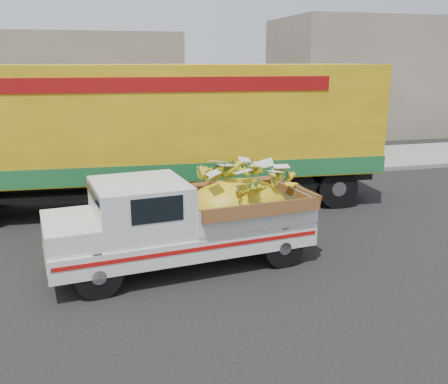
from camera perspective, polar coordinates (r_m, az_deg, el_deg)
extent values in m
plane|color=black|center=(9.93, 3.55, -8.38)|extent=(100.00, 100.00, 0.00)
cube|color=gray|center=(16.35, -4.32, 1.26)|extent=(60.00, 0.25, 0.15)
cube|color=gray|center=(18.36, -5.58, 2.73)|extent=(60.00, 4.00, 0.14)
cube|color=gray|center=(29.91, 19.81, 12.29)|extent=(14.00, 6.00, 6.00)
cylinder|color=black|center=(8.78, -14.18, -9.19)|extent=(0.83, 0.33, 0.81)
cylinder|color=black|center=(10.22, -15.45, -5.79)|extent=(0.83, 0.33, 0.81)
cylinder|color=black|center=(9.80, 6.70, -6.22)|extent=(0.83, 0.33, 0.81)
cylinder|color=black|center=(11.11, 2.86, -3.57)|extent=(0.83, 0.33, 0.81)
cube|color=silver|center=(9.75, -4.93, -5.13)|extent=(5.19, 2.39, 0.42)
cube|color=#A50F0C|center=(8.91, -3.19, -6.59)|extent=(4.88, 0.59, 0.07)
cube|color=silver|center=(9.42, -19.49, -7.43)|extent=(0.32, 1.78, 0.15)
cube|color=silver|center=(9.26, -17.23, -4.23)|extent=(1.10, 1.80, 0.38)
cube|color=silver|center=(9.35, -9.55, -1.73)|extent=(1.85, 1.92, 0.96)
cube|color=black|center=(8.50, -7.60, -2.06)|extent=(0.90, 0.12, 0.45)
cube|color=silver|center=(10.02, 2.01, -1.63)|extent=(2.65, 2.09, 0.54)
ellipsoid|color=yellow|center=(10.01, 1.44, -2.31)|extent=(2.37, 1.70, 1.36)
cylinder|color=black|center=(13.88, 12.77, 0.47)|extent=(1.12, 0.39, 1.10)
cylinder|color=black|center=(15.67, 9.83, 2.26)|extent=(1.12, 0.39, 1.10)
cylinder|color=black|center=(13.44, 8.09, 0.23)|extent=(1.12, 0.39, 1.10)
cylinder|color=black|center=(15.29, 5.62, 2.09)|extent=(1.12, 0.39, 1.10)
cube|color=black|center=(13.64, -7.32, 1.47)|extent=(12.04, 1.81, 0.36)
cube|color=gold|center=(13.37, -7.55, 8.16)|extent=(11.90, 3.29, 2.84)
cube|color=#1C622E|center=(13.55, -7.38, 3.24)|extent=(11.96, 3.31, 0.45)
cube|color=maroon|center=(12.03, -7.27, 12.07)|extent=(8.38, 0.59, 0.35)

